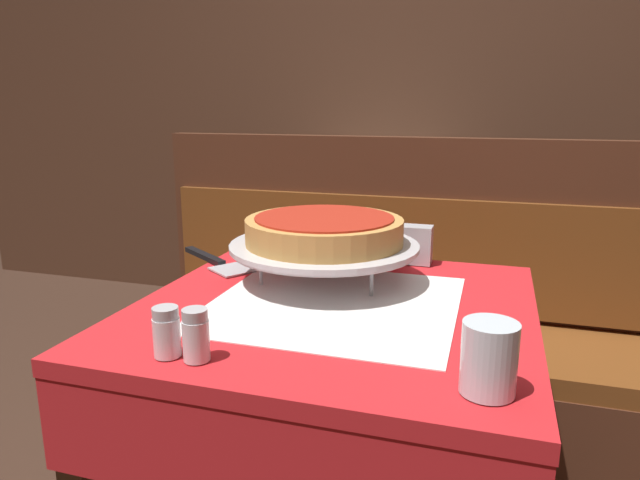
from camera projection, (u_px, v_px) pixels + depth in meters
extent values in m
cube|color=red|center=(335.00, 311.00, 1.09)|extent=(0.74, 0.74, 0.03)
cube|color=white|center=(335.00, 303.00, 1.09)|extent=(0.46, 0.46, 0.00)
cube|color=red|center=(334.00, 356.00, 1.11)|extent=(0.73, 0.73, 0.16)
cube|color=#4C331E|center=(251.00, 387.00, 1.59)|extent=(0.05, 0.05, 0.74)
cube|color=#4C331E|center=(502.00, 427.00, 1.40)|extent=(0.05, 0.05, 0.74)
cube|color=beige|center=(370.00, 190.00, 2.64)|extent=(0.70, 0.70, 0.03)
cube|color=white|center=(370.00, 187.00, 2.64)|extent=(0.43, 0.43, 0.00)
cube|color=beige|center=(369.00, 209.00, 2.67)|extent=(0.70, 0.70, 0.15)
cube|color=#4C331E|center=(283.00, 282.00, 2.53)|extent=(0.05, 0.05, 0.73)
cube|color=#4C331E|center=(426.00, 296.00, 2.35)|extent=(0.05, 0.05, 0.73)
cube|color=#4C331E|center=(324.00, 249.00, 3.12)|extent=(0.05, 0.05, 0.73)
cube|color=#4C331E|center=(441.00, 258.00, 2.94)|extent=(0.05, 0.05, 0.73)
cube|color=#4C2819|center=(399.00, 400.00, 1.87)|extent=(1.78, 0.46, 0.39)
cube|color=brown|center=(401.00, 337.00, 1.82)|extent=(1.75, 0.45, 0.06)
cube|color=#4C2819|center=(414.00, 225.00, 1.93)|extent=(1.78, 0.06, 0.59)
cube|color=brown|center=(411.00, 253.00, 1.91)|extent=(1.71, 0.02, 0.38)
cube|color=#4C2D1E|center=(445.00, 91.00, 2.89)|extent=(6.00, 0.04, 2.40)
cylinder|color=#ADADB2|center=(341.00, 250.00, 1.34)|extent=(0.01, 0.01, 0.07)
cylinder|color=#ADADB2|center=(261.00, 270.00, 1.19)|extent=(0.01, 0.01, 0.07)
cylinder|color=#ADADB2|center=(372.00, 280.00, 1.12)|extent=(0.01, 0.01, 0.07)
cylinder|color=#ADADB2|center=(324.00, 252.00, 1.21)|extent=(0.27, 0.27, 0.01)
cylinder|color=silver|center=(324.00, 249.00, 1.21)|extent=(0.39, 0.39, 0.01)
cylinder|color=silver|center=(324.00, 245.00, 1.21)|extent=(0.40, 0.40, 0.01)
cylinder|color=#C68E47|center=(324.00, 231.00, 1.20)|extent=(0.33, 0.33, 0.05)
cylinder|color=#B22819|center=(324.00, 218.00, 1.19)|extent=(0.29, 0.29, 0.01)
cube|color=#BCBCC1|center=(232.00, 270.00, 1.30)|extent=(0.12, 0.11, 0.00)
cube|color=black|center=(205.00, 256.00, 1.40)|extent=(0.16, 0.12, 0.01)
cylinder|color=silver|center=(489.00, 358.00, 0.74)|extent=(0.07, 0.07, 0.10)
cylinder|color=silver|center=(167.00, 337.00, 0.85)|extent=(0.04, 0.04, 0.06)
cylinder|color=#B7B7BC|center=(165.00, 313.00, 0.84)|extent=(0.04, 0.04, 0.02)
cylinder|color=silver|center=(196.00, 340.00, 0.84)|extent=(0.04, 0.04, 0.06)
cylinder|color=#B7B7BC|center=(195.00, 315.00, 0.83)|extent=(0.04, 0.04, 0.02)
cube|color=#B2B2B7|center=(411.00, 244.00, 1.35)|extent=(0.10, 0.05, 0.09)
cube|color=black|center=(367.00, 184.00, 2.61)|extent=(0.12, 0.12, 0.03)
cylinder|color=black|center=(367.00, 167.00, 2.59)|extent=(0.01, 0.01, 0.13)
cylinder|color=white|center=(369.00, 169.00, 2.63)|extent=(0.04, 0.04, 0.10)
cylinder|color=red|center=(359.00, 170.00, 2.58)|extent=(0.04, 0.04, 0.10)
cylinder|color=#99194C|center=(374.00, 171.00, 2.56)|extent=(0.04, 0.04, 0.10)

